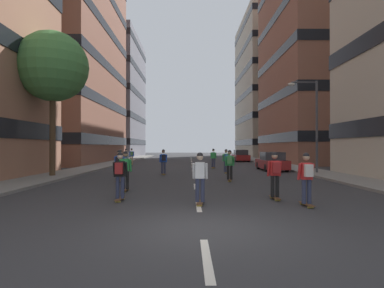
# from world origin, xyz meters

# --- Properties ---
(ground_plane) EXTENTS (137.48, 137.48, 0.00)m
(ground_plane) POSITION_xyz_m (0.00, 22.91, 0.00)
(ground_plane) COLOR #333335
(sidewalk_left) EXTENTS (2.64, 63.01, 0.14)m
(sidewalk_left) POSITION_xyz_m (-9.01, 25.78, 0.07)
(sidewalk_left) COLOR gray
(sidewalk_left) RESTS_ON ground_plane
(sidewalk_right) EXTENTS (2.64, 63.01, 0.14)m
(sidewalk_right) POSITION_xyz_m (9.01, 25.78, 0.07)
(sidewalk_right) COLOR gray
(sidewalk_right) RESTS_ON ground_plane
(lane_markings) EXTENTS (0.16, 52.20, 0.01)m
(lane_markings) POSITION_xyz_m (0.00, 23.00, 0.00)
(lane_markings) COLOR silver
(lane_markings) RESTS_ON ground_plane
(building_left_mid) EXTENTS (16.71, 20.79, 36.41)m
(building_left_mid) POSITION_xyz_m (-18.62, 31.87, 18.30)
(building_left_mid) COLOR brown
(building_left_mid) RESTS_ON ground_plane
(building_left_far) EXTENTS (16.71, 18.87, 23.51)m
(building_left_far) POSITION_xyz_m (-18.62, 55.10, 11.85)
(building_left_far) COLOR slate
(building_left_far) RESTS_ON ground_plane
(building_right_mid) EXTENTS (16.71, 17.71, 29.91)m
(building_right_mid) POSITION_xyz_m (18.62, 31.87, 15.05)
(building_right_mid) COLOR brown
(building_right_mid) RESTS_ON ground_plane
(building_right_far) EXTENTS (16.71, 20.20, 27.44)m
(building_right_far) POSITION_xyz_m (18.62, 55.10, 13.81)
(building_right_far) COLOR #B2A893
(building_right_far) RESTS_ON ground_plane
(parked_car_near) EXTENTS (1.82, 4.40, 1.52)m
(parked_car_near) POSITION_xyz_m (6.49, 18.24, 0.70)
(parked_car_near) COLOR maroon
(parked_car_near) RESTS_ON ground_plane
(parked_car_mid) EXTENTS (1.82, 4.40, 1.52)m
(parked_car_mid) POSITION_xyz_m (6.49, 33.95, 0.70)
(parked_car_mid) COLOR maroon
(parked_car_mid) RESTS_ON ground_plane
(street_tree_near) EXTENTS (4.45, 4.45, 9.16)m
(street_tree_near) POSITION_xyz_m (-9.01, 12.48, 7.05)
(street_tree_near) COLOR #4C3823
(street_tree_near) RESTS_ON sidewalk_left
(streetlamp_right) EXTENTS (2.13, 0.30, 6.50)m
(streetlamp_right) POSITION_xyz_m (8.38, 14.64, 4.14)
(streetlamp_right) COLOR #3F3F44
(streetlamp_right) RESTS_ON sidewalk_right
(skater_0) EXTENTS (0.55, 0.91, 1.78)m
(skater_0) POSITION_xyz_m (0.06, 3.14, 0.98)
(skater_0) COLOR brown
(skater_0) RESTS_ON ground_plane
(skater_1) EXTENTS (0.57, 0.92, 1.78)m
(skater_1) POSITION_xyz_m (-2.12, 14.41, 1.02)
(skater_1) COLOR brown
(skater_1) RESTS_ON ground_plane
(skater_2) EXTENTS (0.56, 0.92, 1.78)m
(skater_2) POSITION_xyz_m (1.99, 10.30, 1.02)
(skater_2) COLOR brown
(skater_2) RESTS_ON ground_plane
(skater_3) EXTENTS (0.53, 0.90, 1.78)m
(skater_3) POSITION_xyz_m (-2.83, 3.85, 1.02)
(skater_3) COLOR brown
(skater_3) RESTS_ON ground_plane
(skater_4) EXTENTS (0.56, 0.92, 1.78)m
(skater_4) POSITION_xyz_m (-4.56, 11.84, 0.98)
(skater_4) COLOR brown
(skater_4) RESTS_ON ground_plane
(skater_5) EXTENTS (0.53, 0.90, 1.78)m
(skater_5) POSITION_xyz_m (2.89, 4.10, 1.02)
(skater_5) COLOR brown
(skater_5) RESTS_ON ground_plane
(skater_6) EXTENTS (0.54, 0.91, 1.78)m
(skater_6) POSITION_xyz_m (3.57, 2.76, 1.02)
(skater_6) COLOR brown
(skater_6) RESTS_ON ground_plane
(skater_7) EXTENTS (0.54, 0.91, 1.78)m
(skater_7) POSITION_xyz_m (-4.22, 9.91, 1.02)
(skater_7) COLOR brown
(skater_7) RESTS_ON ground_plane
(skater_8) EXTENTS (0.53, 0.90, 1.78)m
(skater_8) POSITION_xyz_m (-3.13, 6.31, 0.98)
(skater_8) COLOR brown
(skater_8) RESTS_ON ground_plane
(skater_9) EXTENTS (0.57, 0.92, 1.78)m
(skater_9) POSITION_xyz_m (1.89, 21.09, 0.98)
(skater_9) COLOR brown
(skater_9) RESTS_ON ground_plane
(skater_10) EXTENTS (0.54, 0.91, 1.78)m
(skater_10) POSITION_xyz_m (2.41, 15.55, 1.02)
(skater_10) COLOR brown
(skater_10) RESTS_ON ground_plane
(skater_11) EXTENTS (0.55, 0.92, 1.78)m
(skater_11) POSITION_xyz_m (-5.84, 20.03, 1.02)
(skater_11) COLOR brown
(skater_11) RESTS_ON ground_plane
(skater_12) EXTENTS (0.57, 0.92, 1.78)m
(skater_12) POSITION_xyz_m (-6.62, 26.90, 1.02)
(skater_12) COLOR brown
(skater_12) RESTS_ON ground_plane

